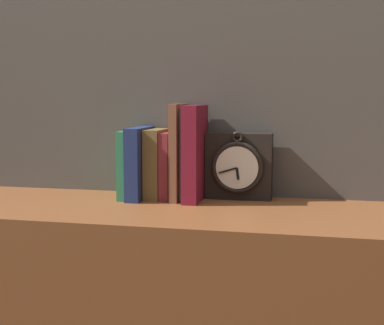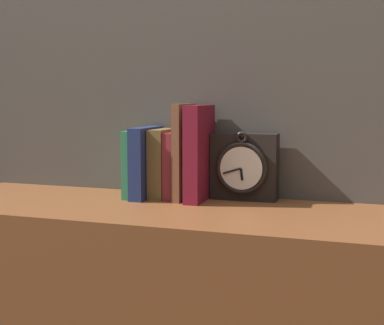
% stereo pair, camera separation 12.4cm
% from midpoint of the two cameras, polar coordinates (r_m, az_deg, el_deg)
% --- Properties ---
extents(wall_back, '(6.00, 0.05, 2.60)m').
position_cam_midpoint_polar(wall_back, '(1.45, -0.57, 11.69)').
color(wall_back, '#47423D').
rests_on(wall_back, ground_plane).
extents(clock, '(0.17, 0.07, 0.18)m').
position_cam_midpoint_polar(clock, '(1.37, 2.43, -0.40)').
color(clock, black).
rests_on(clock, bookshelf).
extents(book_slot0_green, '(0.03, 0.14, 0.18)m').
position_cam_midpoint_polar(book_slot0_green, '(1.41, -9.16, -0.17)').
color(book_slot0_green, '#276F46').
rests_on(book_slot0_green, bookshelf).
extents(book_slot1_navy, '(0.04, 0.15, 0.18)m').
position_cam_midpoint_polar(book_slot1_navy, '(1.40, -8.10, -0.06)').
color(book_slot1_navy, navy).
rests_on(book_slot1_navy, bookshelf).
extents(book_slot2_brown, '(0.04, 0.12, 0.18)m').
position_cam_midpoint_polar(book_slot2_brown, '(1.40, -6.34, -0.14)').
color(book_slot2_brown, brown).
rests_on(book_slot2_brown, bookshelf).
extents(book_slot3_maroon, '(0.02, 0.12, 0.17)m').
position_cam_midpoint_polar(book_slot3_maroon, '(1.39, -5.02, -0.32)').
color(book_slot3_maroon, maroon).
rests_on(book_slot3_maroon, bookshelf).
extents(book_slot4_brown, '(0.02, 0.13, 0.24)m').
position_cam_midpoint_polar(book_slot4_brown, '(1.37, -4.00, 1.13)').
color(book_slot4_brown, brown).
rests_on(book_slot4_brown, bookshelf).
extents(book_slot5_green, '(0.01, 0.11, 0.23)m').
position_cam_midpoint_polar(book_slot5_green, '(1.37, -3.19, 0.93)').
color(book_slot5_green, '#2E6142').
rests_on(book_slot5_green, bookshelf).
extents(book_slot6_maroon, '(0.04, 0.15, 0.24)m').
position_cam_midpoint_polar(book_slot6_maroon, '(1.35, -2.31, 0.99)').
color(book_slot6_maroon, maroon).
rests_on(book_slot6_maroon, bookshelf).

